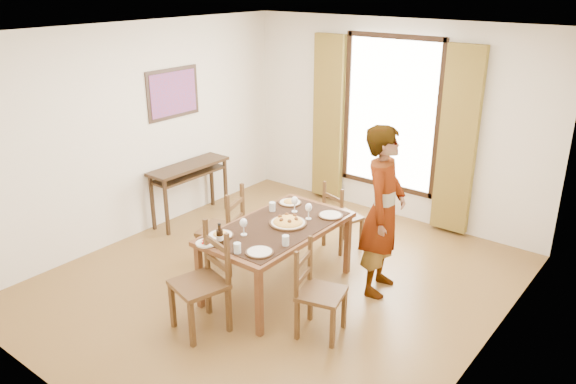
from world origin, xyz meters
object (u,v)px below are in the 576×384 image
Objects in this scene: console_table at (189,173)px; pasta_platter at (288,220)px; dining_table at (277,232)px; man at (383,211)px.

console_table is 3.00× the size of pasta_platter.
dining_table is 4.13× the size of pasta_platter.
man is at bearing -0.62° from console_table.
man is 0.99m from pasta_platter.
dining_table is 0.17m from pasta_platter.
console_table is at bearing 161.47° from dining_table.
dining_table is 1.13m from man.
console_table is 3.01m from man.
man is 4.59× the size of pasta_platter.
pasta_platter is (2.20, -0.62, 0.12)m from console_table.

